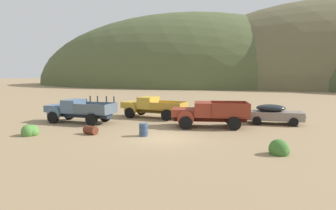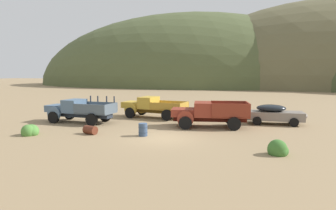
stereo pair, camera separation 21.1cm
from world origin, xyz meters
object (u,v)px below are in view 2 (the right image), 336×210
Objects in this scene: truck_chalk_blue at (76,110)px; oil_drum_tipped at (90,130)px; oil_drum_foreground at (143,130)px; truck_faded_yellow at (149,107)px; car_primer_gray at (276,114)px; truck_rust_red at (205,114)px.

oil_drum_tipped is at bearing 135.82° from truck_chalk_blue.
oil_drum_foreground is at bearing 6.33° from oil_drum_tipped.
truck_faded_yellow is 10.95m from car_primer_gray.
truck_rust_red is (5.60, -3.47, 0.02)m from truck_faded_yellow.
oil_drum_foreground is (7.24, -3.57, -0.58)m from truck_chalk_blue.
truck_chalk_blue is at bearing 153.74° from oil_drum_foreground.
truck_rust_red is (10.64, 0.65, 0.02)m from truck_chalk_blue.
oil_drum_foreground is at bearing -142.39° from car_primer_gray.
truck_faded_yellow reaches higher than oil_drum_foreground.
truck_chalk_blue reaches higher than truck_rust_red.
car_primer_gray is at bearing -164.60° from truck_chalk_blue.
truck_chalk_blue is 16.32m from car_primer_gray.
truck_chalk_blue is at bearing -5.38° from truck_rust_red.
car_primer_gray is 5.56× the size of oil_drum_foreground.
oil_drum_tipped is at bearing -150.14° from car_primer_gray.
truck_chalk_blue is 10.66m from truck_rust_red.
oil_drum_foreground is at bearing 157.12° from truck_chalk_blue.
oil_drum_tipped is 3.63m from oil_drum_foreground.
car_primer_gray is at bearing 30.86° from oil_drum_tipped.
car_primer_gray reaches higher than oil_drum_tipped.
car_primer_gray is at bearing -161.64° from truck_rust_red.
truck_rust_red is at bearing -153.75° from car_primer_gray.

